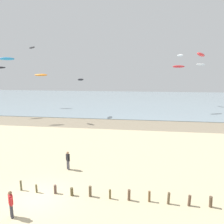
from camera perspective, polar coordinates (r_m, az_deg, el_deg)
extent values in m
plane|color=#C6B58C|center=(16.87, -19.38, -20.90)|extent=(160.00, 160.00, 0.00)
cube|color=gray|center=(37.57, -2.79, -3.13)|extent=(120.00, 7.51, 0.01)
cube|color=#7F939E|center=(75.47, 2.93, 3.50)|extent=(160.00, 70.00, 0.10)
cylinder|color=brown|center=(17.99, -23.31, -17.71)|extent=(0.17, 0.17, 0.78)
cylinder|color=brown|center=(17.34, -19.69, -18.83)|extent=(0.14, 0.16, 0.63)
cylinder|color=brown|center=(16.83, -15.05, -19.46)|extent=(0.20, 0.21, 0.65)
cylinder|color=brown|center=(16.36, -10.78, -20.32)|extent=(0.22, 0.22, 0.59)
cylinder|color=brown|center=(16.04, -5.91, -20.47)|extent=(0.22, 0.23, 0.79)
cylinder|color=brown|center=(15.74, -0.55, -21.24)|extent=(0.15, 0.17, 0.69)
cylinder|color=brown|center=(15.59, 4.61, -21.40)|extent=(0.21, 0.23, 0.79)
cylinder|color=brown|center=(15.64, 10.02, -21.49)|extent=(0.17, 0.17, 0.76)
cylinder|color=brown|center=(15.65, 15.00, -21.53)|extent=(0.21, 0.18, 0.82)
cylinder|color=brown|center=(15.88, 20.12, -21.50)|extent=(0.22, 0.21, 0.74)
cylinder|color=brown|center=(16.24, 25.05, -21.07)|extent=(0.24, 0.24, 0.77)
cylinder|color=#383842|center=(15.40, -25.52, -22.64)|extent=(0.16, 0.16, 0.88)
cylinder|color=#383842|center=(15.21, -25.36, -23.06)|extent=(0.16, 0.16, 0.88)
cube|color=red|center=(14.93, -25.67, -20.44)|extent=(0.41, 0.41, 0.60)
sphere|color=brown|center=(14.73, -25.80, -19.03)|extent=(0.22, 0.22, 0.22)
cylinder|color=red|center=(15.16, -25.82, -20.18)|extent=(0.09, 0.09, 0.52)
cylinder|color=red|center=(14.75, -25.48, -21.05)|extent=(0.09, 0.09, 0.52)
cylinder|color=#4C4C56|center=(20.10, -11.60, -13.89)|extent=(0.16, 0.16, 0.88)
cylinder|color=#4C4C56|center=(20.28, -11.89, -13.67)|extent=(0.16, 0.16, 0.88)
cube|color=black|center=(19.91, -11.83, -11.83)|extent=(0.41, 0.41, 0.60)
sphere|color=#9E7051|center=(19.76, -11.87, -10.70)|extent=(0.22, 0.22, 0.22)
cylinder|color=black|center=(19.73, -11.50, -12.18)|extent=(0.09, 0.09, 0.52)
cylinder|color=black|center=(20.13, -12.14, -11.75)|extent=(0.09, 0.09, 0.52)
ellipsoid|color=white|center=(62.24, 17.87, 14.32)|extent=(1.91, 3.12, 0.62)
ellipsoid|color=red|center=(36.57, 22.82, 14.08)|extent=(2.36, 3.43, 0.86)
ellipsoid|color=#2384D1|center=(42.33, -26.47, 12.71)|extent=(2.72, 1.69, 0.69)
ellipsoid|color=orange|center=(57.73, -18.60, 9.44)|extent=(3.47, 1.28, 0.75)
ellipsoid|color=red|center=(50.05, 17.52, 11.59)|extent=(3.37, 2.65, 0.69)
ellipsoid|color=white|center=(62.00, 22.81, 11.74)|extent=(3.13, 2.47, 0.59)
ellipsoid|color=black|center=(41.83, -20.75, 15.93)|extent=(2.00, 1.84, 0.48)
ellipsoid|color=black|center=(43.63, -8.45, 8.63)|extent=(0.94, 2.74, 0.44)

